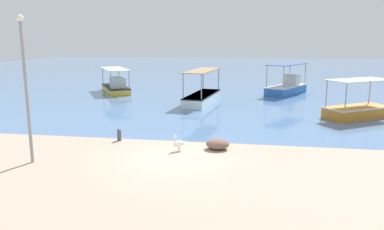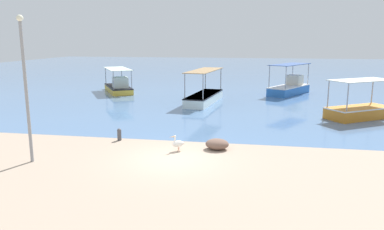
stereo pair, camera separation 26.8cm
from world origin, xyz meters
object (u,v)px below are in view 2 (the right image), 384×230
Objects in this scene: fishing_boat_far_right at (290,87)px; fishing_boat_near_left at (119,86)px; lamp_post at (25,82)px; fishing_boat_outer at (204,96)px; fishing_boat_near_right at (359,110)px; pelican at (178,143)px; net_pile at (217,144)px; mooring_bollard at (119,134)px.

fishing_boat_near_left is at bearing -173.84° from fishing_boat_far_right.
fishing_boat_outer is at bearing 72.61° from lamp_post.
pelican is at bearing -137.68° from fishing_boat_near_right.
net_pile is at bearing -79.06° from fishing_boat_outer.
fishing_boat_outer is 5.90× the size of net_pile.
mooring_bollard is at bearing -102.08° from fishing_boat_outer.
fishing_boat_near_left is at bearing 123.55° from net_pile.
fishing_boat_near_left reaches higher than pelican.
pelican is (-10.55, -9.61, -0.18)m from fishing_boat_near_right.
fishing_boat_far_right is 5.05× the size of net_pile.
mooring_bollard is at bearing -149.47° from fishing_boat_near_right.
fishing_boat_far_right reaches higher than mooring_bollard.
lamp_post is at bearing -78.92° from fishing_boat_near_left.
fishing_boat_near_right is 0.73× the size of fishing_boat_outer.
net_pile is at bearing -7.71° from mooring_bollard.
pelican is at bearing -86.89° from fishing_boat_outer.
pelican is at bearing 24.12° from lamp_post.
fishing_boat_outer is at bearing 77.92° from mooring_bollard.
lamp_post reaches higher than pelican.
fishing_boat_outer is (-11.31, 4.44, 0.00)m from fishing_boat_near_right.
fishing_boat_far_right is at bearing 41.03° from fishing_boat_outer.
fishing_boat_near_right is 0.79× the size of lamp_post.
fishing_boat_outer is 14.07m from pelican.
pelican is 0.13× the size of lamp_post.
fishing_boat_far_right is 21.67m from pelican.
mooring_bollard is (-14.03, -8.28, -0.20)m from fishing_boat_near_right.
net_pile is (2.60, -13.44, -0.30)m from fishing_boat_outer.
mooring_bollard is (-2.72, -12.72, -0.21)m from fishing_boat_outer.
pelican is 1.23× the size of mooring_bollard.
lamp_post is at bearing -118.73° from fishing_boat_far_right.
fishing_boat_near_right is (3.80, -10.98, -0.13)m from fishing_boat_far_right.
lamp_post is 5.70m from mooring_bollard.
fishing_boat_outer is 13.69m from net_pile.
fishing_boat_outer is (-7.52, -6.54, -0.13)m from fishing_boat_far_right.
fishing_boat_far_right is at bearing 6.16° from fishing_boat_near_left.
pelican reaches higher than mooring_bollard.
lamp_post reaches higher than fishing_boat_near_right.
lamp_post is at bearing -122.10° from mooring_bollard.
fishing_boat_far_right is at bearing 61.27° from lamp_post.
fishing_boat_near_left is 22.04m from lamp_post.
fishing_boat_outer reaches higher than mooring_bollard.
fishing_boat_outer reaches higher than fishing_boat_near_right.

